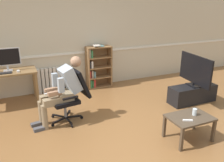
# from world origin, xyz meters

# --- Properties ---
(ground_plane) EXTENTS (18.00, 18.00, 0.00)m
(ground_plane) POSITION_xyz_m (0.00, 0.00, 0.00)
(ground_plane) COLOR brown
(back_wall) EXTENTS (12.00, 0.13, 2.70)m
(back_wall) POSITION_xyz_m (0.00, 2.65, 1.35)
(back_wall) COLOR beige
(back_wall) RESTS_ON ground_plane
(computer_desk) EXTENTS (1.26, 0.58, 0.76)m
(computer_desk) POSITION_xyz_m (-1.73, 2.15, 0.64)
(computer_desk) COLOR olive
(computer_desk) RESTS_ON ground_plane
(imac_monitor) EXTENTS (0.57, 0.14, 0.48)m
(imac_monitor) POSITION_xyz_m (-1.66, 2.23, 1.03)
(imac_monitor) COLOR silver
(imac_monitor) RESTS_ON computer_desk
(keyboard) EXTENTS (0.38, 0.12, 0.02)m
(keyboard) POSITION_xyz_m (-1.78, 2.01, 0.77)
(keyboard) COLOR black
(keyboard) RESTS_ON computer_desk
(computer_mouse) EXTENTS (0.06, 0.10, 0.03)m
(computer_mouse) POSITION_xyz_m (-1.47, 2.03, 0.77)
(computer_mouse) COLOR white
(computer_mouse) RESTS_ON computer_desk
(bookshelf) EXTENTS (0.64, 0.29, 1.12)m
(bookshelf) POSITION_xyz_m (0.43, 2.44, 0.54)
(bookshelf) COLOR olive
(bookshelf) RESTS_ON ground_plane
(radiator) EXTENTS (0.91, 0.08, 0.63)m
(radiator) POSITION_xyz_m (-0.70, 2.54, 0.31)
(radiator) COLOR white
(radiator) RESTS_ON ground_plane
(office_chair) EXTENTS (0.79, 0.63, 0.98)m
(office_chair) POSITION_xyz_m (-0.62, 0.97, 0.53)
(office_chair) COLOR black
(office_chair) RESTS_ON ground_plane
(person_seated) EXTENTS (1.00, 0.44, 1.22)m
(person_seated) POSITION_xyz_m (-0.80, 0.94, 0.65)
(person_seated) COLOR #937F60
(person_seated) RESTS_ON ground_plane
(tv_stand) EXTENTS (1.09, 0.38, 0.39)m
(tv_stand) POSITION_xyz_m (2.03, 0.66, 0.19)
(tv_stand) COLOR black
(tv_stand) RESTS_ON ground_plane
(tv_screen) EXTENTS (0.23, 1.02, 0.68)m
(tv_screen) POSITION_xyz_m (2.03, 0.66, 0.74)
(tv_screen) COLOR black
(tv_screen) RESTS_ON tv_stand
(coffee_table) EXTENTS (0.70, 0.50, 0.41)m
(coffee_table) POSITION_xyz_m (0.93, -0.48, 0.35)
(coffee_table) COLOR #4C3D2D
(coffee_table) RESTS_ON ground_plane
(drinking_glass) EXTENTS (0.07, 0.07, 0.11)m
(drinking_glass) POSITION_xyz_m (1.03, -0.47, 0.47)
(drinking_glass) COLOR silver
(drinking_glass) RESTS_ON coffee_table
(spare_remote) EXTENTS (0.15, 0.10, 0.02)m
(spare_remote) POSITION_xyz_m (0.80, -0.58, 0.42)
(spare_remote) COLOR white
(spare_remote) RESTS_ON coffee_table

